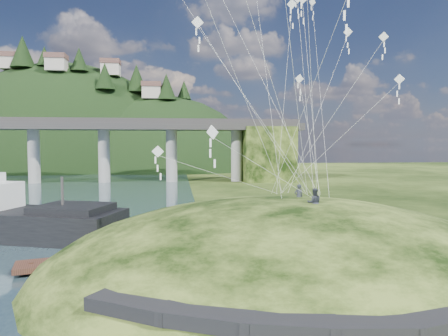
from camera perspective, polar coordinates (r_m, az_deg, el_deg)
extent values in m
plane|color=black|center=(26.39, -7.43, -16.20)|extent=(320.00, 320.00, 0.00)
ellipsoid|color=black|center=(29.77, 8.96, -16.97)|extent=(36.00, 32.00, 13.00)
cube|color=black|center=(18.29, -12.80, -18.56)|extent=(4.32, 3.62, 0.71)
cube|color=black|center=(16.68, -2.46, -20.47)|extent=(4.10, 2.97, 0.61)
cube|color=black|center=(16.27, 9.20, -21.19)|extent=(3.85, 2.37, 0.62)
cube|color=black|center=(16.92, 20.15, -20.52)|extent=(3.62, 1.83, 0.66)
cube|color=black|center=(18.53, 28.62, -18.53)|extent=(3.82, 2.27, 0.68)
cylinder|color=gray|center=(100.28, -25.51, 1.71)|extent=(2.60, 2.60, 13.00)
cylinder|color=gray|center=(96.39, -16.76, 1.84)|extent=(2.60, 2.60, 13.00)
cylinder|color=gray|center=(94.91, -7.50, 1.94)|extent=(2.60, 2.60, 13.00)
cylinder|color=gray|center=(95.94, 1.80, 1.98)|extent=(2.60, 2.60, 13.00)
cube|color=black|center=(97.33, 6.18, 1.98)|extent=(12.00, 11.00, 13.00)
ellipsoid|color=black|center=(156.89, -21.56, -2.29)|extent=(96.00, 68.00, 88.00)
ellipsoid|color=black|center=(144.21, -8.76, -4.17)|extent=(76.00, 56.00, 72.00)
cone|color=black|center=(151.37, -26.82, 14.60)|extent=(8.01, 8.01, 10.54)
cone|color=black|center=(148.39, -24.26, 14.37)|extent=(4.97, 4.97, 6.54)
cone|color=black|center=(143.29, -19.99, 14.38)|extent=(5.83, 5.83, 7.67)
cone|color=black|center=(135.67, -16.66, 12.46)|extent=(6.47, 6.47, 8.51)
cone|color=black|center=(141.31, -12.39, 12.42)|extent=(7.13, 7.13, 9.38)
cone|color=black|center=(135.29, -8.24, 11.43)|extent=(6.56, 6.56, 8.63)
cone|color=black|center=(140.79, -5.73, 11.05)|extent=(4.88, 4.88, 6.42)
cube|color=beige|center=(155.62, -28.17, 13.03)|extent=(6.00, 5.00, 4.00)
cube|color=brown|center=(156.12, -28.20, 14.01)|extent=(6.40, 5.40, 1.60)
cube|color=beige|center=(142.52, -22.82, 13.40)|extent=(6.00, 5.00, 4.00)
cube|color=brown|center=(143.03, -22.84, 14.46)|extent=(6.40, 5.40, 1.60)
cube|color=beige|center=(144.87, -15.88, 13.32)|extent=(6.00, 5.00, 4.00)
cube|color=brown|center=(145.37, -15.89, 14.37)|extent=(6.40, 5.40, 1.60)
cube|color=beige|center=(136.20, -10.31, 10.51)|extent=(6.00, 5.00, 4.00)
cube|color=brown|center=(136.57, -10.32, 11.64)|extent=(6.40, 5.40, 1.60)
cube|color=black|center=(43.75, -28.82, -6.91)|extent=(23.51, 13.01, 2.68)
cube|color=black|center=(39.22, -20.79, -5.41)|extent=(7.50, 6.84, 0.62)
cylinder|color=#2D2B2B|center=(39.60, -22.09, -3.39)|extent=(0.25, 0.25, 3.10)
cube|color=#331C15|center=(31.31, -13.87, -12.20)|extent=(15.00, 6.08, 0.37)
cylinder|color=#331C15|center=(31.24, -25.86, -12.99)|extent=(0.32, 0.32, 1.06)
cylinder|color=#331C15|center=(31.15, -19.84, -12.90)|extent=(0.32, 0.32, 1.06)
cylinder|color=#331C15|center=(31.38, -13.86, -12.67)|extent=(0.32, 0.32, 1.06)
cylinder|color=#331C15|center=(31.93, -8.04, -12.32)|extent=(0.32, 0.32, 1.06)
cylinder|color=#331C15|center=(32.79, -2.49, -11.87)|extent=(0.32, 0.32, 1.06)
imported|color=#292D37|center=(30.33, 10.63, -2.28)|extent=(0.75, 0.56, 1.89)
imported|color=#292D37|center=(27.27, 12.79, -2.84)|extent=(1.06, 0.90, 1.92)
cube|color=white|center=(32.73, 21.84, 17.01)|extent=(0.68, 0.27, 0.69)
cube|color=white|center=(32.61, 21.82, 16.16)|extent=(0.09, 0.03, 0.41)
cube|color=white|center=(32.50, 21.80, 15.30)|extent=(0.09, 0.03, 0.41)
cube|color=white|center=(32.40, 21.78, 14.44)|extent=(0.09, 0.03, 0.41)
cube|color=white|center=(24.31, -9.44, 2.35)|extent=(0.72, 0.17, 0.72)
cube|color=white|center=(24.32, -9.43, 1.15)|extent=(0.09, 0.04, 0.42)
cube|color=white|center=(24.35, -9.42, -0.05)|extent=(0.09, 0.04, 0.42)
cube|color=white|center=(24.38, -9.41, -1.25)|extent=(0.09, 0.04, 0.42)
cube|color=white|center=(34.23, 9.67, 22.10)|extent=(0.71, 0.36, 0.75)
cube|color=white|center=(34.06, 9.66, 21.23)|extent=(0.10, 0.03, 0.45)
cube|color=white|center=(33.89, 9.65, 20.35)|extent=(0.10, 0.03, 0.45)
cube|color=white|center=(33.74, 9.64, 19.46)|extent=(0.10, 0.03, 0.45)
cube|color=white|center=(39.27, 17.30, 18.07)|extent=(0.70, 0.46, 0.77)
cube|color=white|center=(39.12, 17.28, 17.27)|extent=(0.11, 0.04, 0.46)
cube|color=white|center=(38.99, 17.27, 16.46)|extent=(0.11, 0.04, 0.46)
cube|color=white|center=(38.86, 17.25, 15.64)|extent=(0.11, 0.04, 0.46)
cube|color=white|center=(31.69, 23.77, 11.54)|extent=(0.55, 0.53, 0.71)
cube|color=white|center=(31.61, 23.75, 10.62)|extent=(0.09, 0.06, 0.42)
cube|color=white|center=(31.55, 23.73, 9.69)|extent=(0.09, 0.06, 0.42)
cube|color=white|center=(31.49, 23.70, 8.75)|extent=(0.09, 0.06, 0.42)
cube|color=white|center=(28.98, -3.81, 20.05)|extent=(0.83, 0.17, 0.83)
cube|color=white|center=(28.82, -3.80, 18.93)|extent=(0.11, 0.04, 0.48)
cube|color=white|center=(28.67, -3.80, 17.80)|extent=(0.11, 0.04, 0.48)
cube|color=white|center=(28.53, -3.79, 16.65)|extent=(0.11, 0.04, 0.48)
cube|color=white|center=(38.50, 10.46, 21.97)|extent=(0.09, 0.06, 0.41)
cube|color=white|center=(38.34, 10.45, 21.25)|extent=(0.09, 0.06, 0.41)
cube|color=white|center=(38.19, 10.45, 20.53)|extent=(0.09, 0.06, 0.41)
cube|color=white|center=(22.79, 17.18, 21.57)|extent=(0.11, 0.07, 0.51)
cube|color=white|center=(22.60, 17.15, 20.06)|extent=(0.11, 0.07, 0.51)
cube|color=white|center=(22.43, 17.12, 18.53)|extent=(0.11, 0.07, 0.51)
cube|color=white|center=(40.40, 12.51, 22.14)|extent=(0.68, 0.22, 0.67)
cube|color=white|center=(40.25, 12.50, 21.48)|extent=(0.09, 0.06, 0.40)
cube|color=white|center=(40.10, 12.49, 20.81)|extent=(0.09, 0.06, 0.40)
cube|color=white|center=(39.95, 12.49, 20.14)|extent=(0.09, 0.06, 0.40)
cube|color=white|center=(19.19, -1.67, 5.13)|extent=(0.54, 0.52, 0.69)
cube|color=white|center=(19.18, -1.67, 3.62)|extent=(0.09, 0.06, 0.41)
cube|color=white|center=(19.18, -1.67, 2.11)|extent=(0.09, 0.06, 0.41)
cube|color=white|center=(19.20, -1.67, 0.61)|extent=(0.09, 0.06, 0.41)
cube|color=white|center=(36.46, 11.16, 21.74)|extent=(0.11, 0.05, 0.49)
cube|color=white|center=(36.28, 11.15, 20.85)|extent=(0.11, 0.05, 0.49)
cube|color=white|center=(36.10, 11.13, 19.94)|extent=(0.11, 0.05, 0.49)
cube|color=white|center=(35.61, 10.72, 12.42)|extent=(0.79, 0.21, 0.79)
cube|color=white|center=(35.53, 10.71, 11.53)|extent=(0.10, 0.06, 0.46)
cube|color=white|center=(35.45, 10.70, 10.62)|extent=(0.10, 0.06, 0.46)
cube|color=white|center=(35.38, 10.69, 9.72)|extent=(0.10, 0.06, 0.46)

